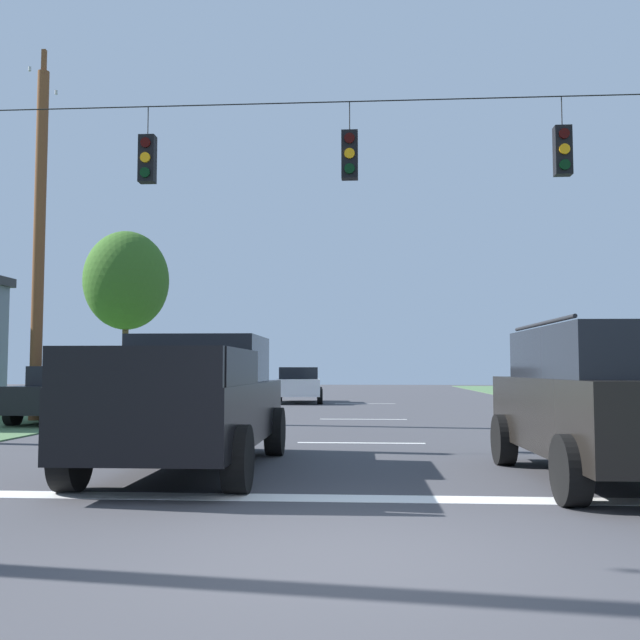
% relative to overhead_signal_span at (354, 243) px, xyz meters
% --- Properties ---
extents(ground_plane, '(120.00, 120.00, 0.00)m').
position_rel_overhead_signal_span_xyz_m(ground_plane, '(0.12, -8.18, -3.89)').
color(ground_plane, '#3D3D42').
extents(stop_bar_stripe, '(13.63, 0.45, 0.01)m').
position_rel_overhead_signal_span_xyz_m(stop_bar_stripe, '(0.12, -5.54, -3.88)').
color(stop_bar_stripe, white).
rests_on(stop_bar_stripe, ground).
extents(lane_dash_0, '(2.50, 0.15, 0.01)m').
position_rel_overhead_signal_span_xyz_m(lane_dash_0, '(0.12, 0.46, -3.88)').
color(lane_dash_0, white).
rests_on(lane_dash_0, ground).
extents(lane_dash_1, '(2.50, 0.15, 0.01)m').
position_rel_overhead_signal_span_xyz_m(lane_dash_1, '(0.12, 7.05, -3.88)').
color(lane_dash_1, white).
rests_on(lane_dash_1, ground).
extents(lane_dash_2, '(2.50, 0.15, 0.01)m').
position_rel_overhead_signal_span_xyz_m(lane_dash_2, '(0.12, 16.30, -3.88)').
color(lane_dash_2, white).
rests_on(lane_dash_2, ground).
extents(overhead_signal_span, '(16.38, 0.31, 7.10)m').
position_rel_overhead_signal_span_xyz_m(overhead_signal_span, '(0.00, 0.00, 0.00)').
color(overhead_signal_span, brown).
rests_on(overhead_signal_span, ground).
extents(pickup_truck, '(2.33, 5.42, 1.95)m').
position_rel_overhead_signal_span_xyz_m(pickup_truck, '(-2.29, -3.39, -2.92)').
color(pickup_truck, black).
rests_on(pickup_truck, ground).
extents(suv_black, '(2.31, 4.85, 2.05)m').
position_rel_overhead_signal_span_xyz_m(suv_black, '(3.34, -4.22, -2.83)').
color(suv_black, black).
rests_on(suv_black, ground).
extents(distant_car_crossing_white, '(2.27, 4.42, 1.52)m').
position_rel_overhead_signal_span_xyz_m(distant_car_crossing_white, '(-2.71, 17.06, -3.10)').
color(distant_car_crossing_white, silver).
rests_on(distant_car_crossing_white, ground).
extents(distant_car_oncoming, '(2.25, 4.41, 1.52)m').
position_rel_overhead_signal_span_xyz_m(distant_car_oncoming, '(-7.70, 5.25, -3.10)').
color(distant_car_oncoming, black).
rests_on(distant_car_oncoming, ground).
extents(utility_pole_near_left, '(0.32, 1.75, 10.61)m').
position_rel_overhead_signal_span_xyz_m(utility_pole_near_left, '(-8.99, 5.68, 1.23)').
color(utility_pole_near_left, brown).
rests_on(utility_pole_near_left, ground).
extents(tree_roadside_left, '(3.79, 3.79, 7.67)m').
position_rel_overhead_signal_span_xyz_m(tree_roadside_left, '(-10.61, 17.65, 1.53)').
color(tree_roadside_left, brown).
rests_on(tree_roadside_left, ground).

